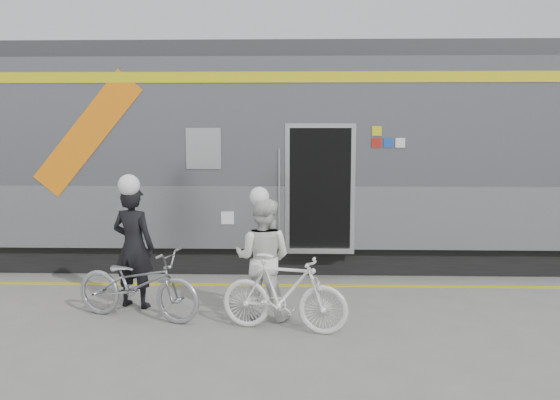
{
  "coord_description": "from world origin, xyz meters",
  "views": [
    {
      "loc": [
        0.92,
        -7.43,
        2.62
      ],
      "look_at": [
        0.66,
        1.6,
        1.5
      ],
      "focal_mm": 38.0,
      "sensor_mm": 36.0,
      "label": 1
    }
  ],
  "objects_px": {
    "bicycle_left": "(138,284)",
    "woman": "(263,258)",
    "bicycle_right": "(284,293)",
    "man": "(133,247)"
  },
  "relations": [
    {
      "from": "man",
      "to": "bicycle_left",
      "type": "xyz_separation_m",
      "value": [
        0.2,
        -0.55,
        -0.4
      ]
    },
    {
      "from": "man",
      "to": "bicycle_right",
      "type": "bearing_deg",
      "value": 173.16
    },
    {
      "from": "man",
      "to": "bicycle_right",
      "type": "height_order",
      "value": "man"
    },
    {
      "from": "woman",
      "to": "bicycle_right",
      "type": "distance_m",
      "value": 0.71
    },
    {
      "from": "bicycle_left",
      "to": "woman",
      "type": "xyz_separation_m",
      "value": [
        1.71,
        0.11,
        0.34
      ]
    },
    {
      "from": "man",
      "to": "woman",
      "type": "bearing_deg",
      "value": -175.7
    },
    {
      "from": "bicycle_left",
      "to": "bicycle_right",
      "type": "xyz_separation_m",
      "value": [
        2.01,
        -0.44,
        0.01
      ]
    },
    {
      "from": "man",
      "to": "woman",
      "type": "xyz_separation_m",
      "value": [
        1.91,
        -0.44,
        -0.06
      ]
    },
    {
      "from": "man",
      "to": "bicycle_left",
      "type": "distance_m",
      "value": 0.71
    },
    {
      "from": "bicycle_left",
      "to": "woman",
      "type": "height_order",
      "value": "woman"
    }
  ]
}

